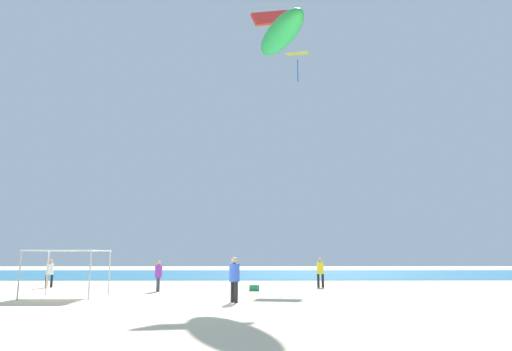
{
  "coord_description": "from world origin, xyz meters",
  "views": [
    {
      "loc": [
        2.58,
        -18.22,
        2.04
      ],
      "look_at": [
        2.81,
        12.81,
        7.55
      ],
      "focal_mm": 30.99,
      "sensor_mm": 36.0,
      "label": 1
    }
  ],
  "objects": [
    {
      "name": "person_near_tent",
      "position": [
        6.78,
        9.69,
        1.04
      ],
      "size": [
        0.45,
        0.42,
        1.77
      ],
      "rotation": [
        0.0,
        0.0,
        0.39
      ],
      "color": "black",
      "rests_on": "ground"
    },
    {
      "name": "person_rightmost",
      "position": [
        -2.62,
        6.73,
        0.97
      ],
      "size": [
        0.39,
        0.42,
        1.65
      ],
      "rotation": [
        0.0,
        0.0,
        1.93
      ],
      "color": "#33384C",
      "rests_on": "ground"
    },
    {
      "name": "ocean_strip",
      "position": [
        0.0,
        27.26,
        0.01
      ],
      "size": [
        110.0,
        21.26,
        0.03
      ],
      "primitive_type": "cube",
      "color": "#1E6B93",
      "rests_on": "ground"
    },
    {
      "name": "cooler_box",
      "position": [
        2.67,
        7.12,
        0.18
      ],
      "size": [
        0.57,
        0.37,
        0.35
      ],
      "color": "#1E8C4C",
      "rests_on": "ground"
    },
    {
      "name": "kite_parafoil_red",
      "position": [
        4.15,
        15.21,
        21.12
      ],
      "size": [
        3.61,
        1.94,
        2.35
      ],
      "rotation": [
        0.0,
        0.0,
        3.64
      ],
      "color": "red"
    },
    {
      "name": "kite_diamond_yellow",
      "position": [
        7.01,
        22.77,
        21.46
      ],
      "size": [
        2.53,
        2.45,
        3.3
      ],
      "rotation": [
        0.0,
        0.0,
        6.08
      ],
      "color": "yellow"
    },
    {
      "name": "ground",
      "position": [
        0.0,
        0.0,
        -0.05
      ],
      "size": [
        110.0,
        110.0,
        0.1
      ],
      "primitive_type": "cube",
      "color": "beige"
    },
    {
      "name": "person_leftmost",
      "position": [
        1.8,
        1.12,
        1.11
      ],
      "size": [
        0.45,
        0.47,
        1.9
      ],
      "rotation": [
        0.0,
        0.0,
        5.21
      ],
      "color": "black",
      "rests_on": "ground"
    },
    {
      "name": "person_central",
      "position": [
        -9.9,
        9.59,
        1.0
      ],
      "size": [
        0.4,
        0.4,
        1.7
      ],
      "rotation": [
        0.0,
        0.0,
        3.9
      ],
      "color": "black",
      "rests_on": "ground"
    },
    {
      "name": "canopy_tent",
      "position": [
        -6.27,
        3.38,
        2.11
      ],
      "size": [
        3.21,
        2.81,
        2.22
      ],
      "color": "#B2B2B7",
      "rests_on": "ground"
    },
    {
      "name": "kite_inflatable_green",
      "position": [
        4.55,
        10.37,
        17.23
      ],
      "size": [
        4.32,
        6.65,
        2.58
      ],
      "rotation": [
        0.0,
        0.0,
        5.06
      ],
      "color": "green"
    }
  ]
}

